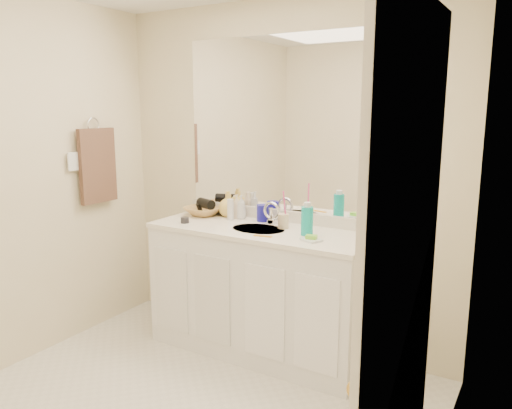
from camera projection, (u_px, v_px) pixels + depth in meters
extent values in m
cube|color=beige|center=(280.00, 176.00, 3.51)|extent=(2.60, 0.02, 2.40)
cube|color=beige|center=(429.00, 245.00, 1.77)|extent=(0.02, 2.60, 2.40)
cube|color=white|center=(260.00, 292.00, 3.43)|extent=(1.50, 0.55, 0.85)
cube|color=white|center=(260.00, 230.00, 3.35)|extent=(1.52, 0.57, 0.03)
cube|color=silver|center=(278.00, 215.00, 3.56)|extent=(1.52, 0.03, 0.08)
cylinder|color=beige|center=(258.00, 230.00, 3.33)|extent=(0.37, 0.37, 0.02)
cylinder|color=silver|center=(271.00, 216.00, 3.47)|extent=(0.02, 0.02, 0.11)
cube|color=white|center=(280.00, 124.00, 3.44)|extent=(1.48, 0.01, 1.20)
cylinder|color=#1A17A1|center=(263.00, 213.00, 3.54)|extent=(0.11, 0.11, 0.12)
cylinder|color=beige|center=(283.00, 221.00, 3.33)|extent=(0.07, 0.07, 0.10)
cylinder|color=#FB4293|center=(285.00, 206.00, 3.31)|extent=(0.02, 0.04, 0.21)
cylinder|color=#0EA9A2|center=(307.00, 221.00, 3.15)|extent=(0.10, 0.10, 0.18)
cube|color=white|center=(311.00, 240.00, 3.02)|extent=(0.14, 0.13, 0.01)
cube|color=#85E036|center=(311.00, 237.00, 3.02)|extent=(0.07, 0.06, 0.02)
cube|color=orange|center=(263.00, 236.00, 3.13)|extent=(0.12, 0.04, 0.00)
cylinder|color=#232227|center=(185.00, 220.00, 3.49)|extent=(0.06, 0.06, 0.04)
cylinder|color=silver|center=(230.00, 210.00, 3.58)|extent=(0.06, 0.06, 0.15)
imported|color=silver|center=(241.00, 207.00, 3.61)|extent=(0.08, 0.08, 0.17)
imported|color=beige|center=(237.00, 206.00, 3.65)|extent=(0.08, 0.08, 0.17)
imported|color=#E6C359|center=(228.00, 204.00, 3.69)|extent=(0.17, 0.17, 0.19)
imported|color=#AC8145|center=(204.00, 211.00, 3.74)|extent=(0.28, 0.28, 0.07)
cylinder|color=black|center=(206.00, 204.00, 3.72)|extent=(0.17, 0.12, 0.07)
torus|color=silver|center=(93.00, 125.00, 3.65)|extent=(0.01, 0.11, 0.11)
cube|color=#38261E|center=(98.00, 166.00, 3.69)|extent=(0.04, 0.32, 0.55)
cube|color=white|center=(73.00, 161.00, 3.53)|extent=(0.01, 0.08, 0.13)
cube|color=white|center=(400.00, 328.00, 1.56)|extent=(0.02, 0.82, 2.00)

